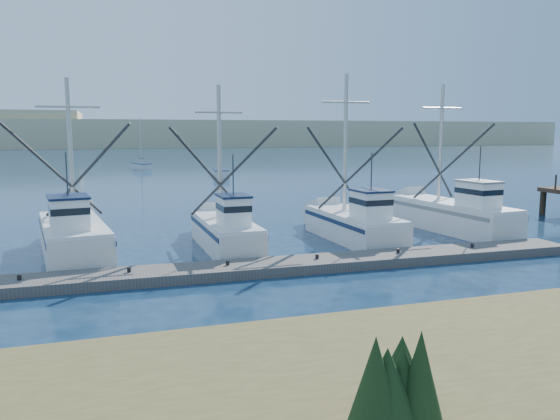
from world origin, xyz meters
name	(u,v)px	position (x,y,z in m)	size (l,w,h in m)	color
ground	(442,296)	(0.00, 0.00, 0.00)	(500.00, 500.00, 0.00)	#0D2039
floating_dock	(251,268)	(-5.84, 5.34, 0.21)	(31.54, 2.10, 0.42)	#55504C
dune_ridge	(135,134)	(0.00, 210.00, 5.00)	(360.00, 60.00, 10.00)	tan
trawler_fleet	(239,229)	(-5.15, 10.42, 0.99)	(31.28, 9.17, 9.14)	silver
sailboat_near	(221,173)	(2.97, 54.69, 0.49)	(2.58, 5.76, 8.10)	silver
sailboat_far	(141,166)	(-6.19, 72.03, 0.51)	(2.89, 5.02, 8.10)	silver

